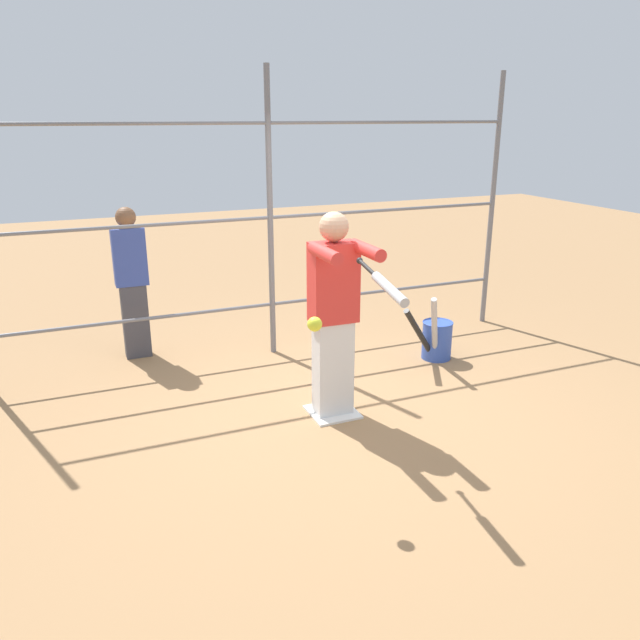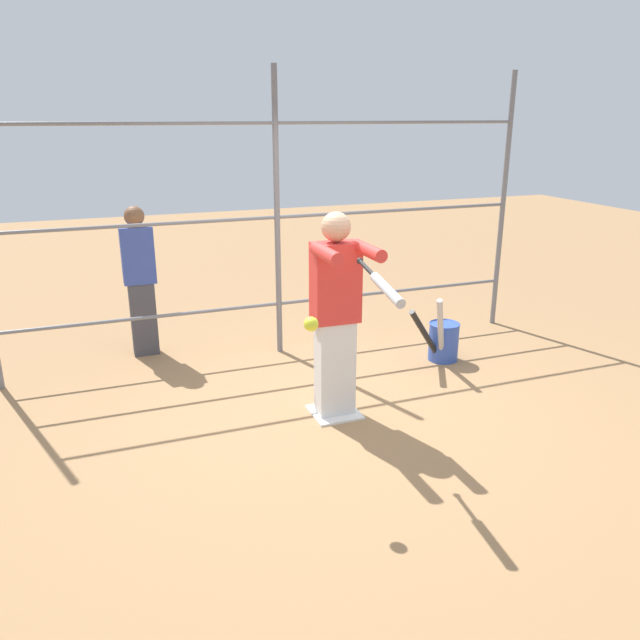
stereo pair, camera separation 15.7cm
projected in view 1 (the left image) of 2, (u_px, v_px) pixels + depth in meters
The scene contains 8 objects.
ground_plane at pixel (333, 413), 5.40m from camera, with size 24.00×24.00×0.00m, color #9E754C.
home_plate at pixel (333, 412), 5.39m from camera, with size 0.40×0.40×0.02m.
fence_backstop at pixel (270, 217), 6.34m from camera, with size 5.57×0.06×2.92m.
batter at pixel (334, 310), 5.09m from camera, with size 0.45×0.59×1.74m.
baseball_bat_swinging at pixel (385, 285), 4.11m from camera, with size 0.13×0.82×0.15m.
softball_in_flight at pixel (315, 324), 3.96m from camera, with size 0.10×0.10×0.10m.
bat_bucket at pixel (436, 339), 6.52m from camera, with size 0.70×0.52×0.78m.
bystander_behind_fence at pixel (132, 281), 6.42m from camera, with size 0.33×0.20×1.59m.
Camera 1 is at (1.98, 4.45, 2.46)m, focal length 35.00 mm.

